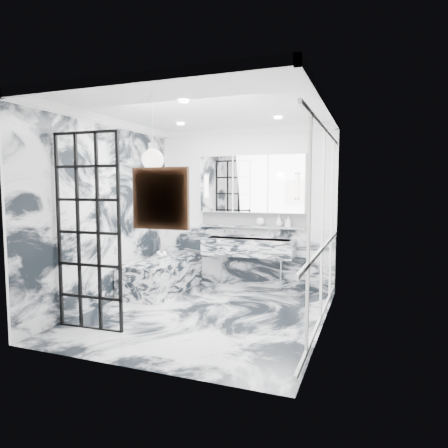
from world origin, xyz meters
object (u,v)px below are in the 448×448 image
at_px(trough_sink, 248,247).
at_px(bathtub, 162,275).
at_px(mirror_cabinet, 251,184).
at_px(crittall_door, 88,233).

relative_size(trough_sink, bathtub, 0.97).
height_order(trough_sink, bathtub, trough_sink).
xyz_separation_m(trough_sink, mirror_cabinet, (-0.00, 0.17, 1.09)).
bearing_deg(trough_sink, mirror_cabinet, 90.00).
bearing_deg(mirror_cabinet, crittall_door, -114.37).
distance_m(trough_sink, bathtub, 1.55).
xyz_separation_m(crittall_door, mirror_cabinet, (1.25, 2.76, 0.61)).
bearing_deg(bathtub, mirror_cabinet, 32.06).
xyz_separation_m(trough_sink, bathtub, (-1.33, -0.66, -0.45)).
height_order(mirror_cabinet, bathtub, mirror_cabinet).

